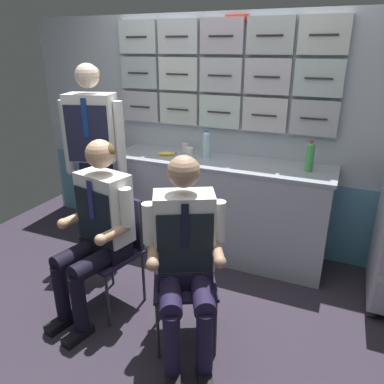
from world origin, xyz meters
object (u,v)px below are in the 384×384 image
(crew_member_left, at_px, (97,223))
(folding_chair_right, at_px, (184,264))
(coffee_cup_spare, at_px, (189,150))
(snack_banana, at_px, (167,154))
(crew_member_standing, at_px, (94,148))
(crew_member_right, at_px, (185,251))
(folding_chair_left, at_px, (116,239))
(water_bottle_short, at_px, (310,157))

(crew_member_left, bearing_deg, folding_chair_right, 4.67)
(coffee_cup_spare, bearing_deg, snack_banana, -138.29)
(crew_member_standing, bearing_deg, coffee_cup_spare, 45.83)
(folding_chair_right, height_order, crew_member_right, crew_member_right)
(coffee_cup_spare, bearing_deg, crew_member_left, -97.03)
(crew_member_right, distance_m, coffee_cup_spare, 1.47)
(crew_member_standing, xyz_separation_m, coffee_cup_spare, (0.61, 0.63, -0.11))
(folding_chair_left, distance_m, crew_member_standing, 0.86)
(coffee_cup_spare, bearing_deg, folding_chair_right, -67.88)
(crew_member_standing, relative_size, coffee_cup_spare, 23.28)
(water_bottle_short, bearing_deg, snack_banana, -177.80)
(crew_member_left, bearing_deg, water_bottle_short, 42.42)
(coffee_cup_spare, xyz_separation_m, snack_banana, (-0.16, -0.15, -0.01))
(crew_member_right, bearing_deg, coffee_cup_spare, 112.70)
(crew_member_right, xyz_separation_m, water_bottle_short, (0.55, 1.24, 0.33))
(crew_member_right, height_order, coffee_cup_spare, crew_member_right)
(crew_member_right, bearing_deg, water_bottle_short, 66.19)
(crew_member_left, relative_size, snack_banana, 7.54)
(crew_member_right, relative_size, snack_banana, 7.48)
(coffee_cup_spare, bearing_deg, water_bottle_short, -5.01)
(snack_banana, bearing_deg, crew_member_standing, -132.80)
(folding_chair_left, xyz_separation_m, crew_member_right, (0.68, -0.24, 0.19))
(crew_member_left, xyz_separation_m, folding_chair_right, (0.64, 0.05, -0.20))
(crew_member_standing, bearing_deg, folding_chair_right, -27.39)
(crew_member_left, xyz_separation_m, crew_member_standing, (-0.46, 0.62, 0.34))
(folding_chair_right, distance_m, crew_member_right, 0.25)
(crew_member_left, bearing_deg, crew_member_standing, 126.34)
(crew_member_left, height_order, water_bottle_short, crew_member_left)
(water_bottle_short, bearing_deg, folding_chair_right, -119.42)
(crew_member_standing, height_order, water_bottle_short, crew_member_standing)
(crew_member_right, relative_size, coffee_cup_spare, 17.15)
(coffee_cup_spare, distance_m, snack_banana, 0.22)
(folding_chair_left, relative_size, folding_chair_right, 1.00)
(crew_member_right, xyz_separation_m, snack_banana, (-0.72, 1.19, 0.22))
(folding_chair_right, bearing_deg, folding_chair_left, 170.48)
(crew_member_right, relative_size, crew_member_standing, 0.74)
(crew_member_right, bearing_deg, crew_member_left, 172.94)
(folding_chair_left, bearing_deg, crew_member_left, -102.81)
(folding_chair_left, xyz_separation_m, coffee_cup_spare, (0.12, 1.10, 0.43))
(water_bottle_short, bearing_deg, crew_member_left, -137.58)
(folding_chair_left, relative_size, snack_banana, 4.92)
(crew_member_right, bearing_deg, snack_banana, 121.25)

